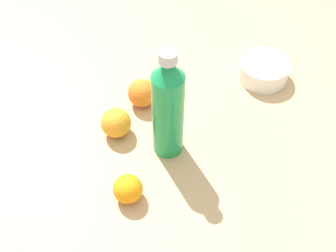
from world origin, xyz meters
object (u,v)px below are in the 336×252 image
at_px(water_bottle, 168,108).
at_px(ceramic_bowl, 263,70).
at_px(orange_1, 128,189).
at_px(orange_2, 142,93).
at_px(orange_0, 116,123).

height_order(water_bottle, ceramic_bowl, water_bottle).
distance_m(orange_1, orange_2, 0.29).
bearing_deg(water_bottle, orange_0, 90.07).
bearing_deg(water_bottle, ceramic_bowl, -27.45).
height_order(water_bottle, orange_0, water_bottle).
distance_m(orange_0, orange_2, 0.12).
bearing_deg(orange_0, orange_2, 140.70).
distance_m(water_bottle, orange_1, 0.20).
height_order(orange_1, ceramic_bowl, orange_1).
height_order(orange_0, orange_1, orange_0).
relative_size(orange_1, orange_2, 0.88).
bearing_deg(orange_1, ceramic_bowl, 128.86).
xyz_separation_m(orange_0, orange_1, (0.19, 0.01, -0.00)).
bearing_deg(ceramic_bowl, orange_2, -82.17).
xyz_separation_m(orange_1, ceramic_bowl, (-0.33, 0.41, -0.01)).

